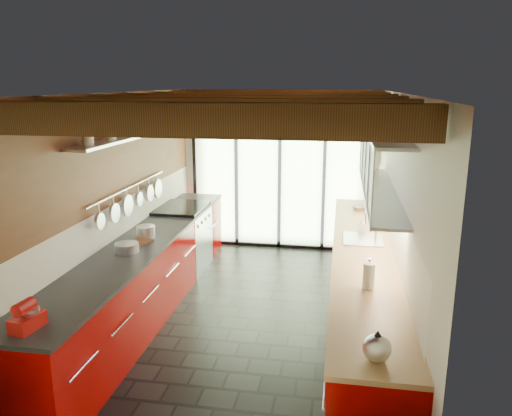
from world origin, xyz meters
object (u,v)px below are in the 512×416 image
object	(u,v)px
stand_mixer	(28,317)
kettle	(377,347)
paper_towel	(369,276)
soap_bottle	(362,225)
bowl	(359,207)

from	to	relation	value
stand_mixer	kettle	bearing A→B (deg)	-0.15
stand_mixer	paper_towel	bearing A→B (deg)	25.14
stand_mixer	soap_bottle	size ratio (longest dim) A/B	1.43
kettle	soap_bottle	bearing A→B (deg)	90.00
paper_towel	stand_mixer	bearing A→B (deg)	-154.86
paper_towel	soap_bottle	distance (m)	1.74
stand_mixer	bowl	size ratio (longest dim) A/B	1.33
paper_towel	kettle	bearing A→B (deg)	-90.00
soap_bottle	stand_mixer	bearing A→B (deg)	-130.86
soap_bottle	bowl	bearing A→B (deg)	90.00
stand_mixer	kettle	size ratio (longest dim) A/B	1.17
stand_mixer	kettle	world-z (taller)	stand_mixer
stand_mixer	soap_bottle	distance (m)	3.88
stand_mixer	paper_towel	xyz separation A→B (m)	(2.54, 1.19, 0.03)
kettle	bowl	world-z (taller)	kettle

